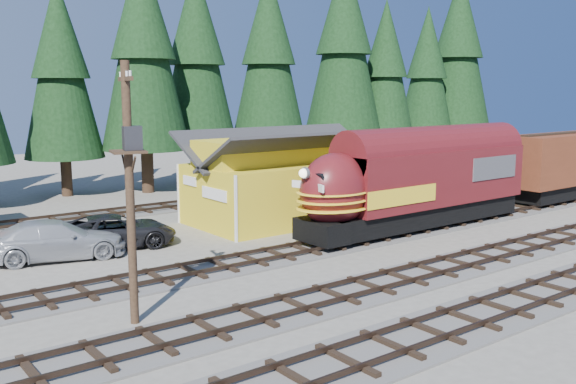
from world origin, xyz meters
TOP-DOWN VIEW (x-y plane):
  - ground at (0.00, 0.00)m, footprint 120.00×120.00m
  - track_siding at (10.00, 4.00)m, footprint 68.00×3.20m
  - track_spur at (-10.00, 18.00)m, footprint 32.00×3.20m
  - depot at (-0.00, 10.50)m, footprint 12.80×7.00m
  - conifer_backdrop at (6.54, 24.47)m, footprint 78.29×23.60m
  - locomotive at (2.91, 4.00)m, footprint 15.61×3.10m
  - boxcar at (19.75, 4.00)m, footprint 13.66×2.93m
  - utility_pole at (-14.69, 0.12)m, footprint 1.25×2.04m
  - pickup_truck_a at (-11.14, 10.26)m, footprint 6.25×4.10m
  - pickup_truck_b at (-14.17, 9.76)m, footprint 6.50×3.84m

SIDE VIEW (x-z plane):
  - ground at x=0.00m, z-range 0.00..0.00m
  - track_siding at x=10.00m, z-range -0.11..0.22m
  - track_spur at x=-10.00m, z-range -0.11..0.22m
  - pickup_truck_a at x=-11.14m, z-range 0.00..1.60m
  - pickup_truck_b at x=-14.17m, z-range 0.00..1.77m
  - locomotive at x=2.91m, z-range 0.37..4.61m
  - boxcar at x=19.75m, z-range 0.44..4.74m
  - depot at x=0.00m, z-range 0.31..5.61m
  - utility_pole at x=-14.69m, z-range 0.60..9.07m
  - conifer_backdrop at x=6.54m, z-range 1.51..19.11m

